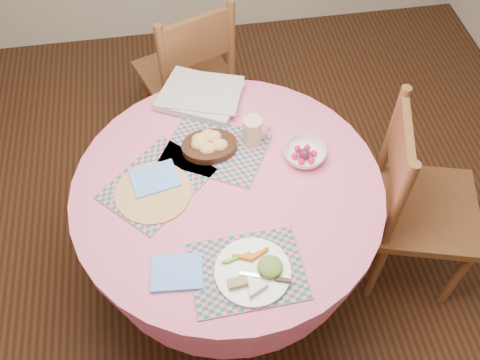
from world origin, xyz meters
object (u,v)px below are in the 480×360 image
object	(u,v)px
dining_table	(228,213)
fruit_bowl	(304,154)
chair_back	(189,73)
dinner_plate	(255,272)
latte_mug	(253,131)
wicker_trivet	(153,193)
chair_right	(416,202)
bread_bowl	(209,144)

from	to	relation	value
dining_table	fruit_bowl	distance (m)	0.41
chair_back	dinner_plate	xyz separation A→B (m)	(0.11, -1.35, 0.26)
dining_table	latte_mug	size ratio (longest dim) A/B	9.78
dinner_plate	fruit_bowl	bearing A→B (deg)	59.13
wicker_trivet	dinner_plate	distance (m)	0.52
fruit_bowl	dinner_plate	bearing A→B (deg)	-120.87
dinner_plate	dining_table	bearing A→B (deg)	95.58
dining_table	wicker_trivet	bearing A→B (deg)	177.73
chair_right	fruit_bowl	world-z (taller)	chair_right
dining_table	chair_back	distance (m)	0.96
chair_right	chair_back	distance (m)	1.35
bread_bowl	dining_table	bearing A→B (deg)	-76.58
chair_back	bread_bowl	size ratio (longest dim) A/B	4.25
bread_bowl	dinner_plate	bearing A→B (deg)	-81.77
dinner_plate	chair_right	bearing A→B (deg)	23.68
bread_bowl	chair_right	bearing A→B (deg)	-16.21
latte_mug	fruit_bowl	world-z (taller)	latte_mug
wicker_trivet	dining_table	bearing A→B (deg)	-2.27
bread_bowl	latte_mug	distance (m)	0.19
chair_right	dinner_plate	world-z (taller)	chair_right
chair_right	latte_mug	world-z (taller)	chair_right
chair_right	bread_bowl	world-z (taller)	chair_right
dinner_plate	latte_mug	distance (m)	0.62
dining_table	wicker_trivet	size ratio (longest dim) A/B	4.13
wicker_trivet	bread_bowl	distance (m)	0.31
chair_back	latte_mug	distance (m)	0.83
chair_right	chair_back	size ratio (longest dim) A/B	1.03
chair_back	wicker_trivet	xyz separation A→B (m)	(-0.22, -0.94, 0.25)
chair_back	fruit_bowl	bearing A→B (deg)	94.61
dinner_plate	latte_mug	bearing A→B (deg)	80.71
wicker_trivet	chair_right	bearing A→B (deg)	-3.35
fruit_bowl	chair_right	bearing A→B (deg)	-16.49
dining_table	chair_right	size ratio (longest dim) A/B	1.23
latte_mug	fruit_bowl	xyz separation A→B (m)	(0.19, -0.12, -0.04)
wicker_trivet	bread_bowl	xyz separation A→B (m)	(0.24, 0.19, 0.03)
bread_bowl	fruit_bowl	world-z (taller)	bread_bowl
chair_right	wicker_trivet	size ratio (longest dim) A/B	3.36
wicker_trivet	fruit_bowl	distance (m)	0.63
chair_right	wicker_trivet	world-z (taller)	chair_right
dining_table	chair_right	world-z (taller)	chair_right
dining_table	bread_bowl	xyz separation A→B (m)	(-0.05, 0.20, 0.23)
dinner_plate	latte_mug	xyz separation A→B (m)	(0.10, 0.61, 0.05)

